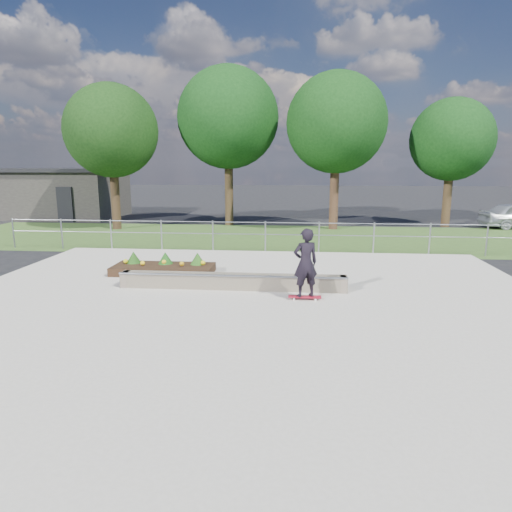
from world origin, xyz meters
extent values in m
plane|color=black|center=(0.00, 0.00, 0.00)|extent=(120.00, 120.00, 0.00)
cube|color=#304D1F|center=(0.00, 11.00, 0.01)|extent=(30.00, 8.00, 0.02)
cube|color=#ACA698|center=(0.00, 0.00, 0.03)|extent=(15.00, 15.00, 0.06)
cylinder|color=gray|center=(-10.00, 7.50, 0.60)|extent=(0.06, 0.06, 1.20)
cylinder|color=gray|center=(-8.00, 7.50, 0.60)|extent=(0.06, 0.06, 1.20)
cylinder|color=#989BA0|center=(-6.00, 7.50, 0.60)|extent=(0.06, 0.06, 1.20)
cylinder|color=gray|center=(-4.00, 7.50, 0.60)|extent=(0.06, 0.06, 1.20)
cylinder|color=gray|center=(-2.00, 7.50, 0.60)|extent=(0.06, 0.06, 1.20)
cylinder|color=gray|center=(0.00, 7.50, 0.60)|extent=(0.06, 0.06, 1.20)
cylinder|color=gray|center=(2.00, 7.50, 0.60)|extent=(0.06, 0.06, 1.20)
cylinder|color=#969A9F|center=(4.00, 7.50, 0.60)|extent=(0.06, 0.06, 1.20)
cylinder|color=#93959B|center=(6.00, 7.50, 0.60)|extent=(0.06, 0.06, 1.20)
cylinder|color=gray|center=(8.00, 7.50, 0.60)|extent=(0.06, 0.06, 1.20)
cylinder|color=#92949A|center=(0.00, 7.50, 1.15)|extent=(20.00, 0.04, 0.04)
cylinder|color=gray|center=(0.00, 7.50, 0.70)|extent=(20.00, 0.04, 0.04)
cube|color=#2A2825|center=(-14.00, 18.00, 1.40)|extent=(8.00, 5.00, 2.80)
cube|color=black|center=(-14.00, 18.00, 2.90)|extent=(8.40, 5.40, 0.20)
cube|color=black|center=(-12.00, 15.45, 1.00)|extent=(0.90, 0.10, 2.00)
cylinder|color=black|center=(-8.00, 13.00, 1.46)|extent=(0.44, 0.44, 2.93)
sphere|color=black|center=(-8.00, 13.00, 4.88)|extent=(4.55, 4.55, 4.55)
cylinder|color=black|center=(-2.50, 15.00, 1.69)|extent=(0.44, 0.44, 3.38)
sphere|color=black|center=(-2.50, 15.00, 5.62)|extent=(5.25, 5.25, 5.25)
cylinder|color=#382116|center=(3.00, 14.00, 1.57)|extent=(0.44, 0.44, 3.15)
sphere|color=black|center=(3.00, 14.00, 5.25)|extent=(4.90, 4.90, 4.90)
cylinder|color=#322114|center=(9.00, 15.50, 1.35)|extent=(0.44, 0.44, 2.70)
sphere|color=black|center=(9.00, 15.50, 4.50)|extent=(4.20, 4.20, 4.20)
cube|color=brown|center=(-0.49, 2.18, 0.26)|extent=(6.00, 0.40, 0.40)
cylinder|color=gray|center=(-0.49, 1.98, 0.46)|extent=(6.00, 0.06, 0.06)
cube|color=brown|center=(-3.39, 2.18, 0.26)|extent=(0.15, 0.42, 0.40)
cube|color=#6A5C4E|center=(2.41, 2.18, 0.26)|extent=(0.15, 0.42, 0.40)
cube|color=black|center=(-2.81, 3.68, 0.18)|extent=(3.00, 1.20, 0.25)
sphere|color=yellow|center=(-4.01, 3.78, 0.39)|extent=(0.14, 0.14, 0.14)
sphere|color=yellow|center=(-3.41, 3.58, 0.39)|extent=(0.14, 0.14, 0.14)
sphere|color=yellow|center=(-2.81, 3.78, 0.39)|extent=(0.14, 0.14, 0.14)
sphere|color=gold|center=(-2.21, 3.58, 0.39)|extent=(0.14, 0.14, 0.14)
sphere|color=yellow|center=(-1.61, 3.78, 0.39)|extent=(0.14, 0.14, 0.14)
cone|color=#183F12|center=(-3.81, 3.93, 0.49)|extent=(0.44, 0.44, 0.36)
cone|color=#154614|center=(-2.81, 3.93, 0.49)|extent=(0.44, 0.44, 0.36)
cone|color=#1E4A15|center=(-1.81, 3.93, 0.49)|extent=(0.44, 0.44, 0.36)
cylinder|color=silver|center=(1.15, 1.29, 0.09)|extent=(0.05, 0.03, 0.05)
cylinder|color=silver|center=(1.15, 1.47, 0.09)|extent=(0.05, 0.03, 0.05)
cylinder|color=white|center=(1.67, 1.29, 0.09)|extent=(0.05, 0.03, 0.05)
cylinder|color=white|center=(1.67, 1.47, 0.09)|extent=(0.05, 0.03, 0.05)
cylinder|color=#AAAAAF|center=(1.15, 1.38, 0.11)|extent=(0.02, 0.18, 0.02)
cylinder|color=#9D9DA3|center=(1.67, 1.38, 0.11)|extent=(0.02, 0.18, 0.02)
cube|color=maroon|center=(1.41, 1.38, 0.13)|extent=(0.80, 0.21, 0.02)
imported|color=black|center=(1.41, 1.38, 0.98)|extent=(0.71, 0.59, 1.67)
camera|label=1|loc=(1.20, -9.38, 3.34)|focal=32.00mm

